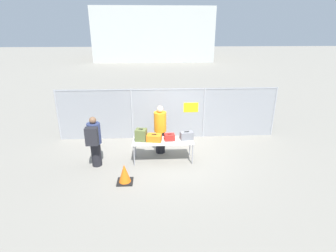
# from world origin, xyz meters

# --- Properties ---
(ground_plane) EXTENTS (120.00, 120.00, 0.00)m
(ground_plane) POSITION_xyz_m (0.00, 0.00, 0.00)
(ground_plane) COLOR gray
(fence_section) EXTENTS (8.95, 0.07, 2.10)m
(fence_section) POSITION_xyz_m (0.01, 1.92, 1.10)
(fence_section) COLOR #9EA0A5
(fence_section) RESTS_ON ground_plane
(inspection_table) EXTENTS (2.07, 0.76, 0.75)m
(inspection_table) POSITION_xyz_m (-0.29, -0.13, 0.70)
(inspection_table) COLOR #B2B2AD
(inspection_table) RESTS_ON ground_plane
(suitcase_olive) EXTENTS (0.42, 0.40, 0.42)m
(suitcase_olive) POSITION_xyz_m (-1.03, -0.05, 0.94)
(suitcase_olive) COLOR #566033
(suitcase_olive) RESTS_ON inspection_table
(suitcase_orange) EXTENTS (0.54, 0.43, 0.24)m
(suitcase_orange) POSITION_xyz_m (-0.59, -0.13, 0.86)
(suitcase_orange) COLOR orange
(suitcase_orange) RESTS_ON inspection_table
(suitcase_red) EXTENTS (0.36, 0.32, 0.23)m
(suitcase_red) POSITION_xyz_m (-0.07, -0.08, 0.85)
(suitcase_red) COLOR red
(suitcase_red) RESTS_ON inspection_table
(suitcase_grey) EXTENTS (0.47, 0.31, 0.29)m
(suitcase_grey) POSITION_xyz_m (0.52, -0.06, 0.88)
(suitcase_grey) COLOR slate
(suitcase_grey) RESTS_ON inspection_table
(traveler_hooded) EXTENTS (0.43, 0.66, 1.72)m
(traveler_hooded) POSITION_xyz_m (-2.52, -0.43, 0.95)
(traveler_hooded) COLOR black
(traveler_hooded) RESTS_ON ground_plane
(security_worker_near) EXTENTS (0.44, 0.44, 1.79)m
(security_worker_near) POSITION_xyz_m (-0.37, 0.51, 0.92)
(security_worker_near) COLOR black
(security_worker_near) RESTS_ON ground_plane
(utility_trailer) EXTENTS (3.69, 2.10, 0.70)m
(utility_trailer) POSITION_xyz_m (2.19, 3.13, 0.42)
(utility_trailer) COLOR #B2B2B7
(utility_trailer) RESTS_ON ground_plane
(distant_hangar) EXTENTS (15.99, 12.10, 6.99)m
(distant_hangar) POSITION_xyz_m (-0.48, 33.32, 3.50)
(distant_hangar) COLOR #B2B7B2
(distant_hangar) RESTS_ON ground_plane
(traffic_cone) EXTENTS (0.48, 0.48, 0.59)m
(traffic_cone) POSITION_xyz_m (-1.49, -1.47, 0.28)
(traffic_cone) COLOR black
(traffic_cone) RESTS_ON ground_plane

